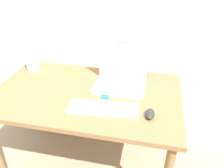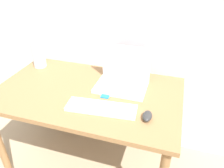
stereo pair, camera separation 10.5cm
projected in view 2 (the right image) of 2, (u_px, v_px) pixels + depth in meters
The scene contains 6 objects.
desk at pixel (88, 102), 1.48m from camera, with size 1.22×0.72×0.72m.
laptop at pixel (123, 78), 1.47m from camera, with size 0.34×0.25×0.26m.
keyboard at pixel (101, 108), 1.26m from camera, with size 0.42×0.16×0.02m.
mouse at pixel (147, 116), 1.19m from camera, with size 0.05×0.09×0.04m.
vase at pixel (38, 50), 1.67m from camera, with size 0.10×0.10×0.28m.
mp3_player at pixel (105, 96), 1.38m from camera, with size 0.05×0.05×0.01m.
Camera 2 is at (0.51, -0.74, 1.50)m, focal length 35.00 mm.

